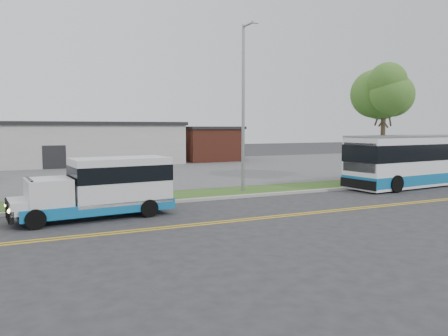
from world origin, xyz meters
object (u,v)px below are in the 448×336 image
transit_bus (422,160)px  pedestrian (162,180)px  tree_east (384,92)px  shuttle_bus (105,186)px  streetlight_near (244,102)px

transit_bus → pedestrian: (-17.28, 1.30, -0.59)m
tree_east → shuttle_bus: 20.52m
pedestrian → shuttle_bus: bearing=21.2°
tree_east → streetlight_near: size_ratio=0.88×
shuttle_bus → streetlight_near: bearing=17.9°
shuttle_bus → pedestrian: 4.42m
pedestrian → tree_east: bearing=164.8°
streetlight_near → tree_east: bearing=1.4°
tree_east → shuttle_bus: size_ratio=1.24×
shuttle_bus → transit_bus: bearing=-1.1°
transit_bus → tree_east: bearing=109.5°
streetlight_near → pedestrian: streetlight_near is taller
tree_east → pedestrian: size_ratio=4.24×
pedestrian → transit_bus: bearing=156.6°
shuttle_bus → pedestrian: bearing=34.9°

